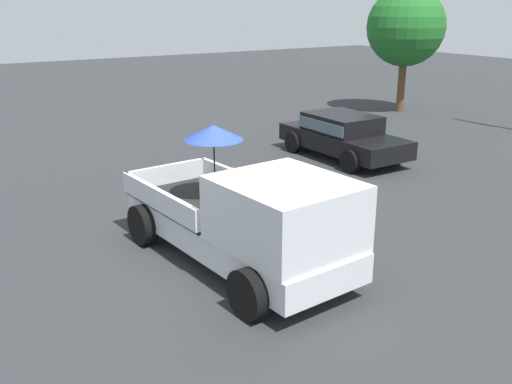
% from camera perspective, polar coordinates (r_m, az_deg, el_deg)
% --- Properties ---
extents(ground_plane, '(80.00, 80.00, 0.00)m').
position_cam_1_polar(ground_plane, '(10.63, -2.07, -6.89)').
color(ground_plane, '#2D3033').
extents(pickup_truck_main, '(5.17, 2.54, 2.34)m').
position_cam_1_polar(pickup_truck_main, '(9.91, -0.57, -2.73)').
color(pickup_truck_main, black).
rests_on(pickup_truck_main, ground).
extents(parked_sedan_near, '(4.32, 2.02, 1.33)m').
position_cam_1_polar(parked_sedan_near, '(17.60, 8.62, 5.76)').
color(parked_sedan_near, black).
rests_on(parked_sedan_near, ground).
extents(tree_by_lot, '(3.26, 3.26, 5.18)m').
position_cam_1_polar(tree_by_lot, '(25.63, 14.71, 15.61)').
color(tree_by_lot, brown).
rests_on(tree_by_lot, ground).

